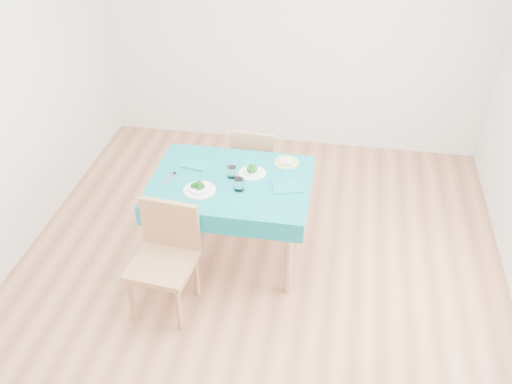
% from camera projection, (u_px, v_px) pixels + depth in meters
% --- Properties ---
extents(room_shell, '(4.02, 4.52, 2.73)m').
position_uv_depth(room_shell, '(256.00, 132.00, 3.85)').
color(room_shell, brown).
rests_on(room_shell, ground).
extents(table, '(1.23, 0.93, 0.76)m').
position_uv_depth(table, '(232.00, 219.00, 4.64)').
color(table, '#09636B').
rests_on(table, ground).
extents(chair_near, '(0.49, 0.53, 1.12)m').
position_uv_depth(chair_near, '(160.00, 251.00, 4.05)').
color(chair_near, '#986E47').
rests_on(chair_near, ground).
extents(chair_far, '(0.40, 0.44, 0.96)m').
position_uv_depth(chair_far, '(257.00, 160.00, 5.20)').
color(chair_far, '#986E47').
rests_on(chair_far, ground).
extents(bowl_near, '(0.25, 0.25, 0.07)m').
position_uv_depth(bowl_near, '(199.00, 187.00, 4.29)').
color(bowl_near, white).
rests_on(bowl_near, table).
extents(bowl_far, '(0.21, 0.21, 0.06)m').
position_uv_depth(bowl_far, '(252.00, 170.00, 4.48)').
color(bowl_far, white).
rests_on(bowl_far, table).
extents(fork_near, '(0.08, 0.20, 0.00)m').
position_uv_depth(fork_near, '(169.00, 179.00, 4.44)').
color(fork_near, silver).
rests_on(fork_near, table).
extents(knife_near, '(0.03, 0.23, 0.00)m').
position_uv_depth(knife_near, '(207.00, 191.00, 4.30)').
color(knife_near, silver).
rests_on(knife_near, table).
extents(fork_far, '(0.07, 0.18, 0.00)m').
position_uv_depth(fork_far, '(236.00, 172.00, 4.52)').
color(fork_far, silver).
rests_on(fork_far, table).
extents(knife_far, '(0.11, 0.19, 0.00)m').
position_uv_depth(knife_far, '(294.00, 182.00, 4.41)').
color(knife_far, silver).
rests_on(knife_far, table).
extents(napkin_near, '(0.22, 0.17, 0.01)m').
position_uv_depth(napkin_near, '(195.00, 165.00, 4.60)').
color(napkin_near, '#0E6F76').
rests_on(napkin_near, table).
extents(napkin_far, '(0.25, 0.20, 0.01)m').
position_uv_depth(napkin_far, '(288.00, 187.00, 4.33)').
color(napkin_far, '#0E6F76').
rests_on(napkin_far, table).
extents(tumbler_center, '(0.07, 0.07, 0.09)m').
position_uv_depth(tumbler_center, '(232.00, 172.00, 4.44)').
color(tumbler_center, white).
rests_on(tumbler_center, table).
extents(tumbler_side, '(0.08, 0.08, 0.10)m').
position_uv_depth(tumbler_side, '(239.00, 185.00, 4.29)').
color(tumbler_side, white).
rests_on(tumbler_side, table).
extents(side_plate, '(0.21, 0.21, 0.01)m').
position_uv_depth(side_plate, '(286.00, 162.00, 4.63)').
color(side_plate, '#8FC15E').
rests_on(side_plate, table).
extents(bread_slice, '(0.12, 0.12, 0.02)m').
position_uv_depth(bread_slice, '(286.00, 161.00, 4.62)').
color(bread_slice, beige).
rests_on(bread_slice, side_plate).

